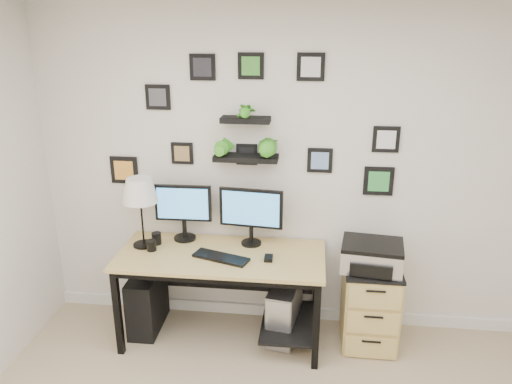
# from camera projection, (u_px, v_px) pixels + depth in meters

# --- Properties ---
(room) EXTENTS (4.00, 4.00, 4.00)m
(room) POSITION_uv_depth(u_px,v_px,m) (282.00, 311.00, 4.37)
(room) COLOR tan
(room) RESTS_ON ground
(desk) EXTENTS (1.60, 0.70, 0.75)m
(desk) POSITION_uv_depth(u_px,v_px,m) (227.00, 266.00, 3.92)
(desk) COLOR tan
(desk) RESTS_ON ground
(monitor_left) EXTENTS (0.46, 0.18, 0.47)m
(monitor_left) POSITION_uv_depth(u_px,v_px,m) (183.00, 208.00, 4.02)
(monitor_left) COLOR black
(monitor_left) RESTS_ON desk
(monitor_right) EXTENTS (0.51, 0.18, 0.47)m
(monitor_right) POSITION_uv_depth(u_px,v_px,m) (251.00, 212.00, 3.93)
(monitor_right) COLOR black
(monitor_right) RESTS_ON desk
(keyboard) EXTENTS (0.46, 0.27, 0.02)m
(keyboard) POSITION_uv_depth(u_px,v_px,m) (221.00, 257.00, 3.78)
(keyboard) COLOR black
(keyboard) RESTS_ON desk
(mouse) EXTENTS (0.07, 0.10, 0.03)m
(mouse) POSITION_uv_depth(u_px,v_px,m) (269.00, 258.00, 3.76)
(mouse) COLOR black
(mouse) RESTS_ON desk
(table_lamp) EXTENTS (0.28, 0.28, 0.57)m
(table_lamp) POSITION_uv_depth(u_px,v_px,m) (140.00, 192.00, 3.85)
(table_lamp) COLOR black
(table_lamp) RESTS_ON desk
(mug) EXTENTS (0.08, 0.08, 0.09)m
(mug) POSITION_uv_depth(u_px,v_px,m) (151.00, 245.00, 3.90)
(mug) COLOR black
(mug) RESTS_ON desk
(pen_cup) EXTENTS (0.08, 0.08, 0.10)m
(pen_cup) POSITION_uv_depth(u_px,v_px,m) (157.00, 238.00, 4.01)
(pen_cup) COLOR black
(pen_cup) RESTS_ON desk
(pc_tower_black) EXTENTS (0.23, 0.50, 0.49)m
(pc_tower_black) POSITION_uv_depth(u_px,v_px,m) (147.00, 300.00, 4.16)
(pc_tower_black) COLOR black
(pc_tower_black) RESTS_ON ground
(pc_tower_grey) EXTENTS (0.28, 0.50, 0.47)m
(pc_tower_grey) POSITION_uv_depth(u_px,v_px,m) (284.00, 311.00, 4.04)
(pc_tower_grey) COLOR gray
(pc_tower_grey) RESTS_ON ground
(file_cabinet) EXTENTS (0.43, 0.53, 0.67)m
(file_cabinet) POSITION_uv_depth(u_px,v_px,m) (370.00, 304.00, 3.95)
(file_cabinet) COLOR tan
(file_cabinet) RESTS_ON ground
(printer) EXTENTS (0.49, 0.41, 0.20)m
(printer) POSITION_uv_depth(u_px,v_px,m) (372.00, 256.00, 3.78)
(printer) COLOR silver
(printer) RESTS_ON file_cabinet
(wall_decor) EXTENTS (2.30, 0.18, 1.08)m
(wall_decor) POSITION_uv_depth(u_px,v_px,m) (250.00, 132.00, 3.82)
(wall_decor) COLOR black
(wall_decor) RESTS_ON ground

